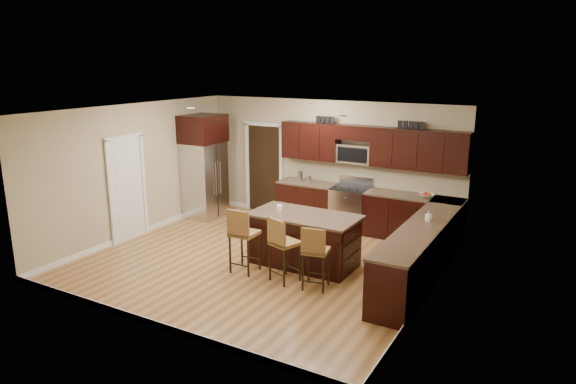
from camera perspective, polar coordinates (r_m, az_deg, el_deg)
The scene contains 23 objects.
floor at distance 9.38m, azimuth -2.90°, elevation -7.62°, with size 6.00×6.00×0.00m, color #A27240.
ceiling at distance 8.74m, azimuth -3.12°, elevation 9.03°, with size 6.00×6.00×0.00m, color silver.
wall_back at distance 11.32m, azimuth 4.50°, elevation 3.32°, with size 6.00×6.00×0.00m, color tan.
wall_left at distance 10.84m, azimuth -16.52°, elevation 2.27°, with size 5.50×5.50×0.00m, color tan.
wall_right at distance 7.82m, azimuth 15.89°, elevation -2.22°, with size 5.50×5.50×0.00m, color tan.
base_cabinets at distance 9.70m, azimuth 11.32°, elevation -4.25°, with size 4.02×3.96×0.92m.
upper_cabinets at distance 10.69m, azimuth 9.26°, elevation 5.19°, with size 4.00×0.33×0.80m.
range at distance 10.99m, azimuth 6.95°, elevation -1.78°, with size 0.76×0.64×1.11m.
microwave at distance 10.88m, azimuth 7.45°, elevation 4.24°, with size 0.76×0.31×0.40m, color silver.
doorway at distance 12.15m, azimuth -2.63°, elevation 2.57°, with size 0.85×0.03×2.06m, color black.
pantry_door at distance 10.70m, azimuth -17.46°, elevation 0.23°, with size 0.03×0.80×2.04m, color white.
letter_decor at distance 10.68m, azimuth 8.63°, elevation 7.67°, with size 2.20×0.03×0.15m, color black, non-canonical shape.
island at distance 9.07m, azimuth 1.80°, elevation -5.48°, with size 1.91×1.02×0.92m.
stool_left at distance 8.65m, azimuth -5.10°, elevation -4.58°, with size 0.43×0.43×1.13m.
stool_mid at distance 8.28m, azimuth -0.67°, elevation -5.63°, with size 0.51×0.51×1.09m.
stool_right at distance 8.02m, azimuth 3.02°, elevation -6.53°, with size 0.46×0.46×1.04m.
refrigerator at distance 11.84m, azimuth -9.30°, elevation 2.97°, with size 0.79×0.92×2.35m.
floor_mat at distance 10.53m, azimuth 2.46°, elevation -5.09°, with size 0.84×0.56×0.01m, color brown.
fruit_bowl at distance 10.39m, azimuth 15.10°, elevation -0.36°, with size 0.30×0.30×0.07m, color silver.
soap_bottle at distance 8.86m, azimuth 15.33°, elevation -2.58°, with size 0.08×0.08×0.17m, color #B2B2B2.
canister_tall at distance 11.36m, azimuth 1.40°, elevation 1.77°, with size 0.12×0.12×0.23m, color silver.
canister_short at distance 11.27m, azimuth 2.34°, elevation 1.43°, with size 0.11×0.11×0.14m, color silver.
island_jar at distance 9.14m, azimuth -0.95°, elevation -1.77°, with size 0.10×0.10×0.10m, color white.
Camera 1 is at (4.69, -7.33, 3.50)m, focal length 32.00 mm.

